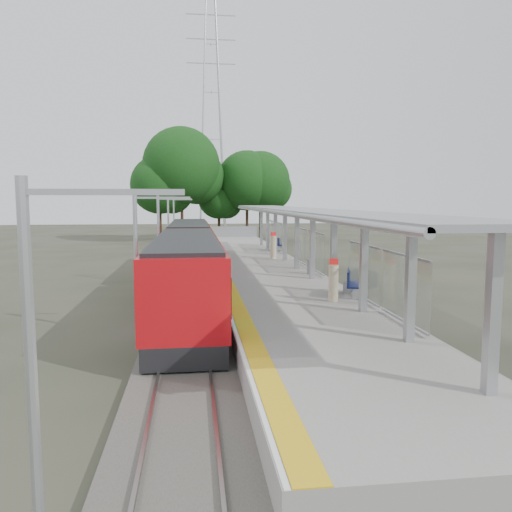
{
  "coord_description": "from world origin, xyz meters",
  "views": [
    {
      "loc": [
        -4.19,
        -11.54,
        5.09
      ],
      "look_at": [
        -1.07,
        13.41,
        2.3
      ],
      "focal_mm": 35.0,
      "sensor_mm": 36.0,
      "label": 1
    }
  ],
  "objects_px": {
    "train": "(188,256)",
    "info_pillar_far": "(273,247)",
    "bench_far": "(277,244)",
    "bench_near": "(351,283)",
    "litter_bin": "(311,266)",
    "bench_mid": "(351,282)",
    "info_pillar_near": "(333,283)"
  },
  "relations": [
    {
      "from": "train",
      "to": "bench_far",
      "type": "bearing_deg",
      "value": 60.67
    },
    {
      "from": "train",
      "to": "bench_near",
      "type": "distance_m",
      "value": 9.74
    },
    {
      "from": "train",
      "to": "bench_mid",
      "type": "distance_m",
      "value": 9.93
    },
    {
      "from": "train",
      "to": "litter_bin",
      "type": "relative_size",
      "value": 32.86
    },
    {
      "from": "train",
      "to": "info_pillar_far",
      "type": "height_order",
      "value": "train"
    },
    {
      "from": "train",
      "to": "litter_bin",
      "type": "distance_m",
      "value": 6.84
    },
    {
      "from": "bench_mid",
      "to": "info_pillar_near",
      "type": "xyz_separation_m",
      "value": [
        -1.04,
        -0.95,
        0.16
      ]
    },
    {
      "from": "bench_near",
      "to": "bench_far",
      "type": "distance_m",
      "value": 19.28
    },
    {
      "from": "bench_far",
      "to": "litter_bin",
      "type": "xyz_separation_m",
      "value": [
        -0.3,
        -12.95,
        -0.17
      ]
    },
    {
      "from": "bench_near",
      "to": "info_pillar_far",
      "type": "xyz_separation_m",
      "value": [
        -1.2,
        14.0,
        0.29
      ]
    },
    {
      "from": "bench_near",
      "to": "bench_far",
      "type": "xyz_separation_m",
      "value": [
        -0.01,
        19.28,
        0.06
      ]
    },
    {
      "from": "bench_mid",
      "to": "bench_far",
      "type": "distance_m",
      "value": 19.71
    },
    {
      "from": "bench_far",
      "to": "info_pillar_near",
      "type": "xyz_separation_m",
      "value": [
        -1.18,
        -20.66,
        0.18
      ]
    },
    {
      "from": "bench_near",
      "to": "info_pillar_far",
      "type": "relative_size",
      "value": 0.81
    },
    {
      "from": "litter_bin",
      "to": "bench_near",
      "type": "bearing_deg",
      "value": -87.19
    },
    {
      "from": "info_pillar_far",
      "to": "litter_bin",
      "type": "bearing_deg",
      "value": -105.62
    },
    {
      "from": "bench_near",
      "to": "bench_mid",
      "type": "relative_size",
      "value": 0.86
    },
    {
      "from": "bench_mid",
      "to": "litter_bin",
      "type": "distance_m",
      "value": 6.77
    },
    {
      "from": "bench_far",
      "to": "bench_near",
      "type": "bearing_deg",
      "value": -98.6
    },
    {
      "from": "train",
      "to": "litter_bin",
      "type": "bearing_deg",
      "value": -2.6
    },
    {
      "from": "bench_near",
      "to": "info_pillar_near",
      "type": "xyz_separation_m",
      "value": [
        -1.2,
        -1.38,
        0.24
      ]
    },
    {
      "from": "train",
      "to": "bench_near",
      "type": "xyz_separation_m",
      "value": [
        7.11,
        -6.64,
        -0.53
      ]
    },
    {
      "from": "info_pillar_far",
      "to": "bench_mid",
      "type": "bearing_deg",
      "value": -108.09
    },
    {
      "from": "bench_near",
      "to": "bench_mid",
      "type": "height_order",
      "value": "bench_mid"
    },
    {
      "from": "info_pillar_near",
      "to": "train",
      "type": "bearing_deg",
      "value": 136.27
    },
    {
      "from": "info_pillar_near",
      "to": "bench_near",
      "type": "bearing_deg",
      "value": 58.93
    },
    {
      "from": "bench_far",
      "to": "litter_bin",
      "type": "relative_size",
      "value": 2.01
    },
    {
      "from": "info_pillar_far",
      "to": "litter_bin",
      "type": "xyz_separation_m",
      "value": [
        0.89,
        -7.67,
        -0.4
      ]
    },
    {
      "from": "train",
      "to": "bench_far",
      "type": "relative_size",
      "value": 16.33
    },
    {
      "from": "train",
      "to": "info_pillar_near",
      "type": "relative_size",
      "value": 15.61
    },
    {
      "from": "train",
      "to": "bench_mid",
      "type": "relative_size",
      "value": 15.6
    },
    {
      "from": "litter_bin",
      "to": "bench_mid",
      "type": "bearing_deg",
      "value": -88.65
    }
  ]
}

